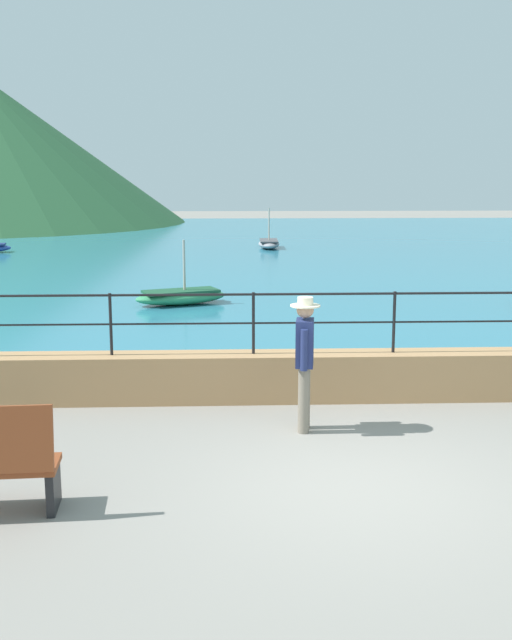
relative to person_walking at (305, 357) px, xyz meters
name	(u,v)px	position (x,y,z in m)	size (l,w,h in m)	color
ground_plane	(360,486)	(0.42, -1.82, -0.98)	(120.00, 120.00, 0.00)	gray
promenade_wall	(323,376)	(0.42, 1.38, -0.63)	(20.00, 0.56, 0.70)	tan
railing	(324,310)	(0.42, 1.38, 0.35)	(18.44, 0.04, 0.90)	black
lake_water	(258,249)	(0.42, 24.02, -0.95)	(64.00, 44.32, 0.06)	teal
person_walking	(305,357)	(0.00, 0.00, 0.00)	(0.38, 0.57, 1.75)	slate
boat_0	(181,296)	(-2.11, 9.45, -0.72)	(2.47, 1.65, 1.60)	#338C59
boat_3	(269,244)	(0.91, 23.89, -0.72)	(0.96, 2.32, 1.75)	gray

